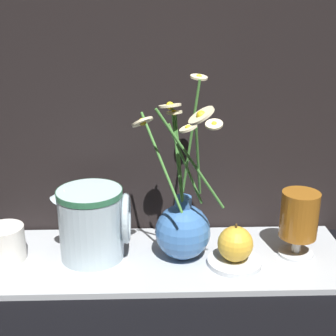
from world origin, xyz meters
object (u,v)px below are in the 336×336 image
at_px(vase_with_flowers, 183,226).
at_px(yellow_mug, 4,244).
at_px(ceramic_pitcher, 92,221).
at_px(orange_fruit, 235,244).
at_px(tea_glass, 298,216).

distance_m(vase_with_flowers, yellow_mug, 0.36).
relative_size(ceramic_pitcher, orange_fruit, 2.02).
xyz_separation_m(ceramic_pitcher, orange_fruit, (0.28, -0.04, -0.03)).
bearing_deg(yellow_mug, orange_fruit, -3.96).
height_order(vase_with_flowers, ceramic_pitcher, vase_with_flowers).
bearing_deg(orange_fruit, ceramic_pitcher, 171.82).
relative_size(yellow_mug, orange_fruit, 1.13).
relative_size(vase_with_flowers, orange_fruit, 4.69).
distance_m(yellow_mug, orange_fruit, 0.46).
distance_m(ceramic_pitcher, tea_glass, 0.41).
distance_m(vase_with_flowers, ceramic_pitcher, 0.18).
relative_size(vase_with_flowers, ceramic_pitcher, 2.32).
bearing_deg(vase_with_flowers, orange_fruit, -16.76).
xyz_separation_m(vase_with_flowers, orange_fruit, (0.10, -0.03, -0.02)).
xyz_separation_m(yellow_mug, tea_glass, (0.59, 0.01, 0.05)).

